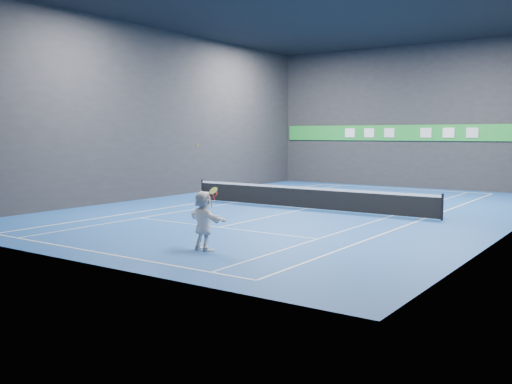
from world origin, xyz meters
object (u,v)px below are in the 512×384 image
Objects in this scene: tennis_net at (306,197)px; tennis_racket at (213,195)px; tennis_ball at (197,145)px; player at (204,221)px.

tennis_net is 10.21m from tennis_racket.
player is at bearing -27.99° from tennis_ball.
tennis_ball is 10.15m from tennis_net.
player is 0.14× the size of tennis_net.
player is at bearing -171.04° from tennis_racket.
tennis_ball reaches higher than tennis_net.
tennis_ball is at bearing 166.55° from tennis_racket.
tennis_ball reaches higher than tennis_racket.
tennis_racket is (2.51, -9.84, 1.10)m from tennis_net.
player is 10.13m from tennis_net.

